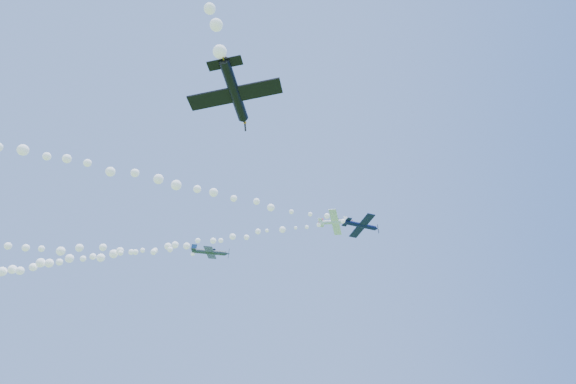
{
  "coord_description": "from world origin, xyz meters",
  "views": [
    {
      "loc": [
        4.71,
        -59.01,
        2.0
      ],
      "look_at": [
        3.02,
        -3.82,
        46.04
      ],
      "focal_mm": 30.0,
      "sensor_mm": 36.0,
      "label": 1
    }
  ],
  "objects_px": {
    "plane_navy": "(362,225)",
    "plane_black": "(235,93)",
    "plane_grey": "(210,252)",
    "plane_white": "(335,222)"
  },
  "relations": [
    {
      "from": "plane_navy",
      "to": "plane_black",
      "type": "height_order",
      "value": "plane_navy"
    },
    {
      "from": "plane_grey",
      "to": "plane_black",
      "type": "relative_size",
      "value": 0.78
    },
    {
      "from": "plane_navy",
      "to": "plane_grey",
      "type": "distance_m",
      "value": 25.26
    },
    {
      "from": "plane_navy",
      "to": "plane_black",
      "type": "bearing_deg",
      "value": -135.04
    },
    {
      "from": "plane_grey",
      "to": "plane_black",
      "type": "xyz_separation_m",
      "value": [
        9.28,
        -39.57,
        -7.82
      ]
    },
    {
      "from": "plane_black",
      "to": "plane_navy",
      "type": "bearing_deg",
      "value": -15.05
    },
    {
      "from": "plane_navy",
      "to": "plane_black",
      "type": "xyz_separation_m",
      "value": [
        -15.67,
        -37.39,
        -11.12
      ]
    },
    {
      "from": "plane_white",
      "to": "plane_black",
      "type": "xyz_separation_m",
      "value": [
        -12.12,
        -45.57,
        -17.63
      ]
    },
    {
      "from": "plane_navy",
      "to": "plane_grey",
      "type": "height_order",
      "value": "plane_navy"
    },
    {
      "from": "plane_grey",
      "to": "plane_black",
      "type": "bearing_deg",
      "value": -81.73
    }
  ]
}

